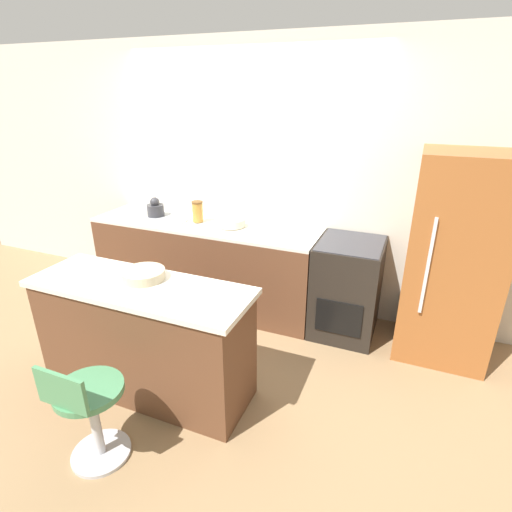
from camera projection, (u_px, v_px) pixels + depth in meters
name	position (u px, v px, depth m)	size (l,w,h in m)	color
ground_plane	(223.00, 323.00, 3.93)	(14.00, 14.00, 0.00)	#8E704C
wall_back	(250.00, 178.00, 4.02)	(8.00, 0.06, 2.60)	beige
back_counter	(206.00, 263.00, 4.18)	(2.34, 0.64, 0.89)	brown
kitchen_island	(145.00, 338.00, 2.93)	(1.62, 0.56, 0.89)	brown
oven_range	(347.00, 288.00, 3.66)	(0.57, 0.66, 0.89)	black
refrigerator	(453.00, 260.00, 3.22)	(0.71, 0.67, 1.72)	#995628
stool_chair	(89.00, 411.00, 2.36)	(0.40, 0.40, 0.76)	#B7B7BC
kettle	(155.00, 209.00, 4.18)	(0.18, 0.18, 0.20)	#333338
mixing_bowl	(232.00, 222.00, 3.89)	(0.27, 0.27, 0.07)	beige
canister_jar	(198.00, 211.00, 4.00)	(0.11, 0.11, 0.21)	#B77F33
fruit_bowl	(144.00, 275.00, 2.82)	(0.30, 0.30, 0.07)	#C1B28E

